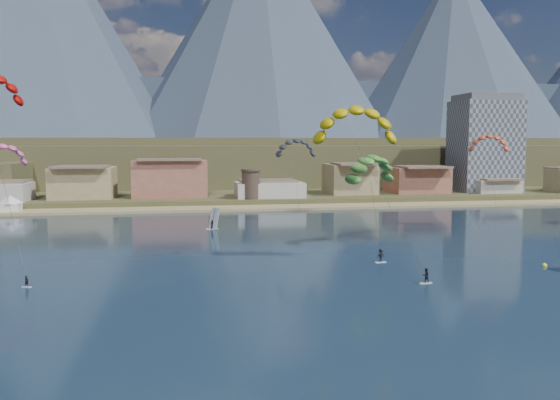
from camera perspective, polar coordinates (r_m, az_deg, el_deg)
name	(u,v)px	position (r m, az deg, el deg)	size (l,w,h in m)	color
ground	(337,345)	(53.20, 5.79, -14.31)	(2400.00, 2400.00, 0.00)	black
beach	(236,208)	(155.79, -4.43, -0.84)	(2200.00, 12.00, 0.90)	tan
land	(199,160)	(608.60, -8.13, 4.04)	(2200.00, 900.00, 4.00)	brown
foothills	(259,161)	(283.05, -2.13, 3.95)	(940.00, 210.00, 18.00)	brown
mountain_ridge	(184,53)	(881.76, -9.65, 14.35)	(2060.00, 480.00, 400.00)	#2A3446
town	(93,178)	(172.58, -18.28, 2.11)	(400.00, 24.00, 12.00)	beige
apartment_tower	(485,144)	(201.70, 19.87, 5.35)	(20.00, 16.00, 32.00)	gray
watchtower	(251,184)	(163.63, -2.94, 1.64)	(5.82, 5.82, 8.60)	#47382D
kitesurfer_yellow	(356,119)	(85.26, 7.61, 8.03)	(13.63, 17.28, 26.30)	silver
kitesurfer_green	(371,165)	(99.73, 9.11, 3.47)	(11.76, 18.37, 19.17)	silver
distant_kite_pink	(2,151)	(111.85, -26.15, 4.41)	(9.45, 7.96, 19.62)	#262626
distant_kite_dark	(296,145)	(129.59, 1.60, 5.57)	(9.81, 6.05, 20.73)	#262626
distant_kite_orange	(489,140)	(128.16, 20.25, 5.66)	(9.01, 7.40, 21.39)	#262626
windsurfer	(213,222)	(120.56, -6.74, -2.25)	(2.56, 2.78, 4.51)	silver
buoy	(545,265)	(93.20, 25.03, -5.97)	(0.70, 0.70, 0.70)	#FFF81A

